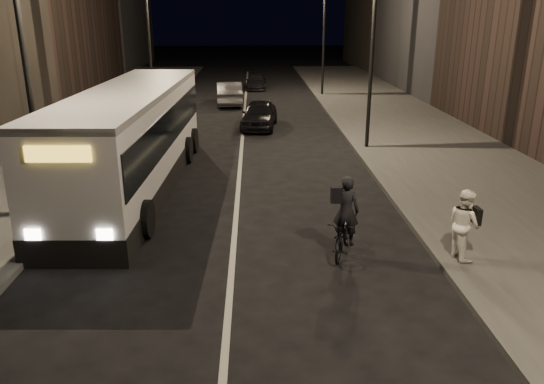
{
  "coord_description": "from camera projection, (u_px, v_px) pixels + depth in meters",
  "views": [
    {
      "loc": [
        0.57,
        -10.91,
        5.86
      ],
      "look_at": [
        1.02,
        1.88,
        1.5
      ],
      "focal_mm": 35.0,
      "sensor_mm": 36.0,
      "label": 1
    }
  ],
  "objects": [
    {
      "name": "ground",
      "position": [
        231.0,
        280.0,
        12.19
      ],
      "size": [
        180.0,
        180.0,
        0.0
      ],
      "primitive_type": "plane",
      "color": "black",
      "rests_on": "ground"
    },
    {
      "name": "sidewalk_right",
      "position": [
        417.0,
        138.0,
        25.69
      ],
      "size": [
        7.0,
        70.0,
        0.16
      ],
      "primitive_type": "cube",
      "color": "#3B3B38",
      "rests_on": "ground"
    },
    {
      "name": "sidewalk_left",
      "position": [
        63.0,
        140.0,
        25.13
      ],
      "size": [
        7.0,
        70.0,
        0.16
      ],
      "primitive_type": "cube",
      "color": "#3B3B38",
      "rests_on": "ground"
    },
    {
      "name": "streetlight_right_mid",
      "position": [
        367.0,
        25.0,
        21.99
      ],
      "size": [
        1.2,
        0.44,
        8.12
      ],
      "color": "black",
      "rests_on": "sidewalk_right"
    },
    {
      "name": "streetlight_right_far",
      "position": [
        321.0,
        19.0,
        37.13
      ],
      "size": [
        1.2,
        0.44,
        8.12
      ],
      "color": "black",
      "rests_on": "sidewalk_right"
    },
    {
      "name": "streetlight_left_near",
      "position": [
        31.0,
        32.0,
        14.07
      ],
      "size": [
        1.2,
        0.44,
        8.12
      ],
      "color": "black",
      "rests_on": "sidewalk_left"
    },
    {
      "name": "streetlight_left_far",
      "position": [
        152.0,
        21.0,
        31.1
      ],
      "size": [
        1.2,
        0.44,
        8.12
      ],
      "color": "black",
      "rests_on": "sidewalk_left"
    },
    {
      "name": "city_bus",
      "position": [
        132.0,
        135.0,
        18.15
      ],
      "size": [
        3.33,
        12.81,
        3.43
      ],
      "rotation": [
        0.0,
        0.0,
        -0.03
      ],
      "color": "silver",
      "rests_on": "ground"
    },
    {
      "name": "cyclist_on_bicycle",
      "position": [
        344.0,
        229.0,
        13.28
      ],
      "size": [
        1.2,
        1.96,
        2.13
      ],
      "rotation": [
        0.0,
        0.0,
        -0.32
      ],
      "color": "black",
      "rests_on": "ground"
    },
    {
      "name": "pedestrian_woman",
      "position": [
        464.0,
        224.0,
        12.72
      ],
      "size": [
        0.84,
        0.98,
        1.74
      ],
      "primitive_type": "imported",
      "rotation": [
        0.0,
        0.0,
        1.81
      ],
      "color": "white",
      "rests_on": "sidewalk_right"
    },
    {
      "name": "car_near",
      "position": [
        259.0,
        114.0,
        28.0
      ],
      "size": [
        2.19,
        4.39,
        1.44
      ],
      "primitive_type": "imported",
      "rotation": [
        0.0,
        0.0,
        -0.12
      ],
      "color": "black",
      "rests_on": "ground"
    },
    {
      "name": "car_mid",
      "position": [
        229.0,
        93.0,
        35.02
      ],
      "size": [
        1.94,
        4.71,
        1.52
      ],
      "primitive_type": "imported",
      "rotation": [
        0.0,
        0.0,
        3.21
      ],
      "color": "#373739",
      "rests_on": "ground"
    },
    {
      "name": "car_far",
      "position": [
        256.0,
        82.0,
        42.33
      ],
      "size": [
        1.8,
        4.05,
        1.15
      ],
      "primitive_type": "imported",
      "rotation": [
        0.0,
        0.0,
        -0.05
      ],
      "color": "black",
      "rests_on": "ground"
    }
  ]
}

